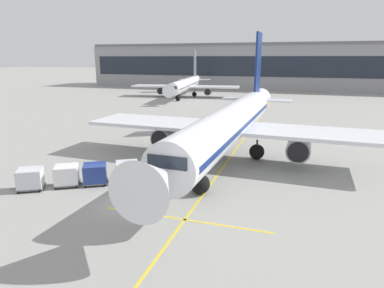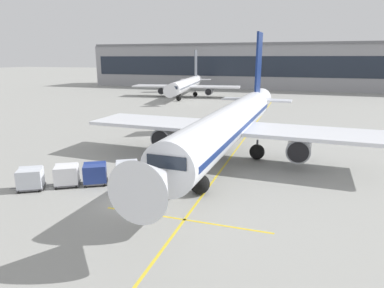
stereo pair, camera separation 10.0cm
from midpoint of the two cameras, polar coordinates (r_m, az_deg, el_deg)
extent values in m
plane|color=gray|center=(26.27, -10.69, -9.78)|extent=(600.00, 600.00, 0.00)
cylinder|color=silver|center=(34.99, 6.28, 3.47)|extent=(4.77, 31.79, 3.71)
cube|color=navy|center=(34.99, 6.28, 3.47)|extent=(4.76, 30.52, 0.45)
cone|color=silver|center=(18.85, -6.70, -6.35)|extent=(3.65, 3.83, 3.53)
cone|color=silver|center=(53.20, 11.15, 7.40)|extent=(3.35, 6.04, 3.16)
cube|color=silver|center=(38.55, -5.50, 3.68)|extent=(15.25, 6.84, 0.36)
cylinder|color=#93969E|center=(37.79, -4.29, 1.42)|extent=(2.44, 4.19, 2.30)
cylinder|color=black|center=(35.93, -5.66, 0.70)|extent=(1.96, 0.19, 1.96)
cube|color=silver|center=(34.95, 19.85, 1.73)|extent=(15.25, 6.84, 0.36)
cylinder|color=#93969E|center=(34.65, 17.77, -0.47)|extent=(2.44, 4.19, 2.30)
cylinder|color=black|center=(32.61, 17.60, -1.38)|extent=(1.96, 0.19, 1.96)
cube|color=navy|center=(51.36, 11.18, 12.99)|extent=(0.41, 3.81, 9.50)
cube|color=silver|center=(51.42, 10.85, 7.48)|extent=(10.31, 2.88, 0.20)
cube|color=#1E2633|center=(20.89, -3.58, -2.55)|extent=(2.65, 1.76, 0.82)
cylinder|color=#47474C|center=(26.83, 1.28, -5.53)|extent=(0.22, 0.22, 1.34)
sphere|color=black|center=(27.07, 1.27, -6.86)|extent=(1.65, 1.65, 1.65)
cylinder|color=#47474C|center=(37.75, 2.64, 0.43)|extent=(0.22, 0.22, 1.34)
sphere|color=black|center=(37.92, 2.63, -0.55)|extent=(1.65, 1.65, 1.65)
cylinder|color=#47474C|center=(36.55, 11.00, -0.30)|extent=(0.22, 0.22, 1.34)
sphere|color=black|center=(36.73, 10.95, -1.31)|extent=(1.65, 1.65, 1.65)
cube|color=#A3A8B2|center=(31.08, -4.80, -4.66)|extent=(3.73, 3.14, 0.44)
cube|color=black|center=(31.12, -6.63, -3.58)|extent=(0.80, 0.79, 0.70)
cylinder|color=#333338|center=(31.19, -5.39, -3.41)|extent=(0.08, 0.08, 0.80)
cube|color=#A3A8B2|center=(30.86, -2.70, -2.21)|extent=(4.55, 3.28, 2.32)
cube|color=black|center=(30.84, -2.70, -2.05)|extent=(4.36, 3.08, 2.17)
cube|color=#333338|center=(30.42, -2.54, -2.23)|extent=(4.06, 2.53, 2.35)
cube|color=#333338|center=(31.24, -2.86, -1.77)|extent=(4.06, 2.53, 2.35)
cylinder|color=black|center=(30.66, -2.37, -5.33)|extent=(0.58, 0.46, 0.56)
cylinder|color=black|center=(32.03, -2.89, -4.45)|extent=(0.58, 0.46, 0.56)
cylinder|color=black|center=(30.32, -6.80, -5.66)|extent=(0.58, 0.46, 0.56)
cylinder|color=black|center=(31.70, -7.13, -4.76)|extent=(0.58, 0.46, 0.56)
cube|color=#515156|center=(30.32, -11.06, -5.98)|extent=(2.53, 2.39, 0.12)
cylinder|color=#4C4C51|center=(30.35, -13.62, -6.13)|extent=(0.64, 0.41, 0.07)
cube|color=silver|center=(30.05, -11.13, -4.53)|extent=(2.40, 2.25, 1.50)
cube|color=silver|center=(30.28, -11.20, -3.34)|extent=(2.02, 1.64, 0.74)
cube|color=silver|center=(30.06, -12.98, -4.63)|extent=(0.75, 1.26, 1.38)
sphere|color=black|center=(30.99, -12.57, -5.72)|extent=(0.30, 0.30, 0.30)
sphere|color=black|center=(29.71, -12.57, -6.62)|extent=(0.30, 0.30, 0.30)
sphere|color=black|center=(31.00, -9.60, -5.56)|extent=(0.30, 0.30, 0.30)
sphere|color=black|center=(29.72, -9.47, -6.45)|extent=(0.30, 0.30, 0.30)
cube|color=#515156|center=(30.38, -16.27, -6.26)|extent=(2.53, 2.39, 0.12)
cylinder|color=#4C4C51|center=(30.53, -18.80, -6.39)|extent=(0.64, 0.41, 0.07)
cube|color=navy|center=(30.11, -16.38, -4.82)|extent=(2.40, 2.25, 1.50)
cube|color=navy|center=(30.34, -16.40, -3.63)|extent=(2.02, 1.64, 0.74)
cube|color=silver|center=(30.21, -18.20, -4.90)|extent=(0.75, 1.26, 1.38)
sphere|color=black|center=(31.12, -17.66, -5.99)|extent=(0.30, 0.30, 0.30)
sphere|color=black|center=(29.85, -17.88, -6.89)|extent=(0.30, 0.30, 0.30)
sphere|color=black|center=(30.99, -14.70, -5.86)|extent=(0.30, 0.30, 0.30)
sphere|color=black|center=(29.71, -14.79, -6.76)|extent=(0.30, 0.30, 0.30)
cube|color=#515156|center=(30.75, -20.64, -6.38)|extent=(2.53, 2.39, 0.12)
cylinder|color=#4C4C51|center=(30.99, -23.12, -6.48)|extent=(0.64, 0.41, 0.07)
cube|color=silver|center=(30.48, -20.78, -4.96)|extent=(2.40, 2.25, 1.50)
cube|color=silver|center=(30.70, -20.76, -3.78)|extent=(2.02, 1.64, 0.74)
cube|color=silver|center=(30.65, -22.56, -5.03)|extent=(0.75, 1.26, 1.38)
sphere|color=black|center=(31.53, -21.90, -6.10)|extent=(0.30, 0.30, 0.30)
sphere|color=black|center=(30.28, -22.31, -6.99)|extent=(0.30, 0.30, 0.30)
sphere|color=black|center=(31.28, -19.01, -5.99)|extent=(0.30, 0.30, 0.30)
sphere|color=black|center=(30.02, -19.29, -6.89)|extent=(0.30, 0.30, 0.30)
cube|color=#515156|center=(31.10, -25.89, -6.70)|extent=(2.53, 2.39, 0.12)
cylinder|color=#4C4C51|center=(31.47, -28.29, -6.77)|extent=(0.64, 0.41, 0.07)
cube|color=silver|center=(30.84, -26.06, -5.29)|extent=(2.40, 2.25, 1.50)
cube|color=silver|center=(31.06, -25.99, -4.13)|extent=(2.02, 1.64, 0.74)
cube|color=silver|center=(31.09, -27.79, -5.35)|extent=(0.75, 1.26, 1.38)
sphere|color=black|center=(31.94, -27.00, -6.40)|extent=(0.30, 0.30, 0.30)
sphere|color=black|center=(30.72, -27.62, -7.29)|extent=(0.30, 0.30, 0.30)
sphere|color=black|center=(31.56, -24.19, -6.33)|extent=(0.30, 0.30, 0.30)
sphere|color=black|center=(30.31, -24.69, -7.22)|extent=(0.30, 0.30, 0.30)
cylinder|color=black|center=(31.51, -7.98, -4.61)|extent=(0.15, 0.15, 0.86)
cylinder|color=black|center=(31.53, -8.31, -4.62)|extent=(0.15, 0.15, 0.86)
cube|color=orange|center=(31.29, -8.19, -3.37)|extent=(0.44, 0.37, 0.58)
cube|color=white|center=(31.17, -8.20, -3.44)|extent=(0.32, 0.14, 0.08)
sphere|color=tan|center=(31.17, -8.22, -2.65)|extent=(0.21, 0.21, 0.21)
sphere|color=yellow|center=(31.15, -8.22, -2.53)|extent=(0.23, 0.23, 0.23)
cylinder|color=orange|center=(31.29, -7.75, -3.45)|extent=(0.09, 0.09, 0.56)
cylinder|color=orange|center=(31.33, -8.62, -3.46)|extent=(0.09, 0.09, 0.56)
cylinder|color=black|center=(29.39, -7.12, -6.03)|extent=(0.15, 0.15, 0.86)
cylinder|color=black|center=(29.39, -7.47, -6.03)|extent=(0.15, 0.15, 0.86)
cube|color=orange|center=(29.15, -7.34, -4.71)|extent=(0.44, 0.37, 0.58)
cube|color=white|center=(29.03, -7.34, -4.79)|extent=(0.32, 0.15, 0.08)
sphere|color=#9E7051|center=(29.01, -7.36, -3.94)|extent=(0.21, 0.21, 0.21)
sphere|color=yellow|center=(28.99, -7.37, -3.81)|extent=(0.23, 0.23, 0.23)
cylinder|color=orange|center=(29.16, -6.86, -4.78)|extent=(0.09, 0.09, 0.56)
cylinder|color=orange|center=(29.17, -7.81, -4.81)|extent=(0.09, 0.09, 0.56)
cube|color=black|center=(37.89, -5.01, -1.86)|extent=(0.69, 0.69, 0.05)
cone|color=orange|center=(37.78, -5.03, -1.29)|extent=(0.55, 0.55, 0.73)
cylinder|color=white|center=(37.77, -5.03, -1.24)|extent=(0.30, 0.30, 0.09)
cube|color=black|center=(34.72, -3.03, -3.37)|extent=(0.66, 0.66, 0.05)
cone|color=orange|center=(34.61, -3.04, -2.78)|extent=(0.53, 0.53, 0.69)
cylinder|color=white|center=(34.60, -3.04, -2.73)|extent=(0.29, 0.29, 0.08)
cube|color=black|center=(35.71, -3.24, -2.86)|extent=(0.69, 0.69, 0.05)
cone|color=orange|center=(35.59, -3.25, -2.26)|extent=(0.55, 0.55, 0.73)
cylinder|color=white|center=(35.58, -3.25, -2.21)|extent=(0.30, 0.30, 0.09)
cube|color=yellow|center=(35.98, 6.10, -2.82)|extent=(0.20, 110.00, 0.01)
cube|color=yellow|center=(23.29, -1.35, -12.83)|extent=(12.00, 0.20, 0.01)
cube|color=#939399|center=(123.88, 15.61, 12.56)|extent=(142.43, 16.92, 14.83)
cube|color=#1E2633|center=(115.37, 15.41, 12.65)|extent=(138.16, 0.10, 6.67)
cube|color=slate|center=(122.23, 15.82, 16.18)|extent=(141.01, 14.38, 0.70)
cylinder|color=white|center=(93.73, -1.26, 10.11)|extent=(7.19, 30.23, 3.22)
cube|color=slate|center=(93.73, -1.26, 10.11)|extent=(7.06, 29.05, 0.39)
cone|color=white|center=(77.55, -3.74, 9.14)|extent=(3.46, 3.60, 3.06)
cone|color=white|center=(110.98, 0.59, 10.94)|extent=(3.40, 5.47, 2.74)
cube|color=white|center=(96.34, -5.78, 9.87)|extent=(14.96, 7.86, 0.36)
cylinder|color=#93969E|center=(95.55, -5.17, 9.14)|extent=(2.50, 4.14, 2.00)
cylinder|color=black|center=(93.63, -5.50, 9.02)|extent=(1.70, 0.34, 1.70)
cube|color=white|center=(93.27, 3.60, 9.76)|extent=(14.96, 7.86, 0.36)
cylinder|color=#93969E|center=(92.93, 2.81, 9.03)|extent=(2.50, 4.14, 2.00)
cylinder|color=black|center=(90.95, 2.64, 8.91)|extent=(1.70, 0.34, 1.70)
cube|color=slate|center=(109.50, 0.48, 13.46)|extent=(0.76, 3.61, 9.02)
cube|color=white|center=(109.44, 0.45, 11.01)|extent=(9.95, 3.68, 0.20)
cube|color=#1E2633|center=(79.68, -3.35, 9.64)|extent=(2.43, 1.74, 0.71)
cylinder|color=#47474C|center=(85.15, -2.47, 8.19)|extent=(0.22, 0.22, 1.09)
sphere|color=black|center=(85.21, -2.47, 7.82)|extent=(1.34, 1.34, 1.34)
cylinder|color=#47474C|center=(95.89, -2.50, 8.91)|extent=(0.22, 0.22, 1.09)
sphere|color=black|center=(95.94, -2.50, 8.58)|extent=(1.34, 1.34, 1.34)
cylinder|color=#47474C|center=(94.94, 0.38, 8.86)|extent=(0.22, 0.22, 1.09)
sphere|color=black|center=(95.00, 0.38, 8.54)|extent=(1.34, 1.34, 1.34)
camera|label=1|loc=(0.05, -90.10, -0.03)|focal=31.13mm
camera|label=2|loc=(0.05, 89.90, 0.03)|focal=31.13mm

